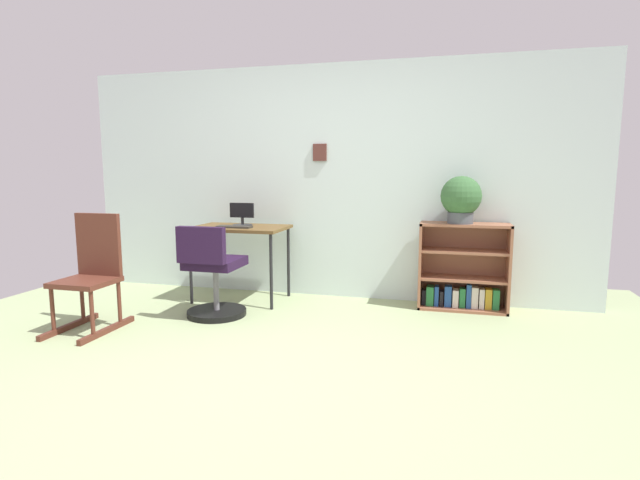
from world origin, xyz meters
TOP-DOWN VIEW (x-y plane):
  - ground_plane at (0.00, 0.00)m, footprint 6.24×6.24m
  - wall_back at (-0.00, 2.15)m, footprint 5.20×0.12m
  - desk at (-0.77, 1.72)m, footprint 0.90×0.59m
  - monitor at (-0.78, 1.79)m, footprint 0.25×0.19m
  - keyboard at (-0.78, 1.59)m, footprint 0.34×0.11m
  - office_chair at (-0.77, 1.11)m, footprint 0.52×0.55m
  - rocking_chair at (-1.58, 0.60)m, footprint 0.42×0.64m
  - bookshelf_low at (1.35, 1.95)m, footprint 0.80×0.30m
  - potted_plant_on_shelf at (1.30, 1.90)m, footprint 0.36×0.36m

SIDE VIEW (x-z plane):
  - ground_plane at x=0.00m, z-range 0.00..0.00m
  - bookshelf_low at x=1.35m, z-range -0.05..0.75m
  - office_chair at x=-0.77m, z-range -0.05..0.77m
  - rocking_chair at x=-1.58m, z-range 0.00..0.93m
  - desk at x=-0.77m, z-range 0.30..1.04m
  - keyboard at x=-0.78m, z-range 0.74..0.75m
  - monitor at x=-0.78m, z-range 0.72..0.95m
  - potted_plant_on_shelf at x=1.30m, z-range 0.82..1.24m
  - wall_back at x=0.00m, z-range 0.00..2.32m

